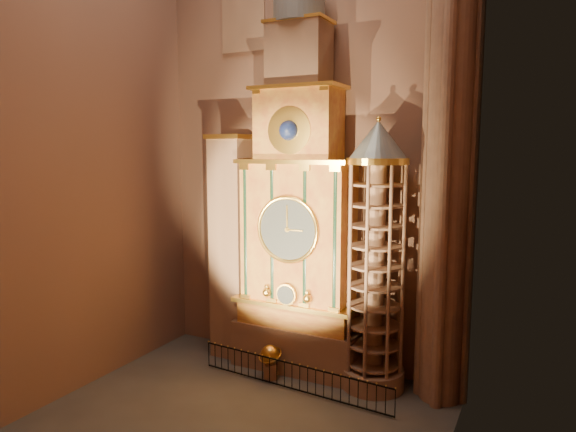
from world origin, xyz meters
The scene contains 10 objects.
floor centered at (0.00, 0.00, 0.00)m, with size 14.00×14.00×0.00m, color #383330.
wall_back centered at (0.00, 6.00, 11.00)m, with size 22.00×22.00×0.00m, color #875A48.
wall_left centered at (-7.00, 0.00, 11.00)m, with size 22.00×22.00×0.00m, color #875A48.
wall_right centered at (7.00, 0.00, 11.00)m, with size 22.00×22.00×0.00m, color #875A48.
astronomical_clock centered at (0.00, 4.96, 6.68)m, with size 5.60×2.41×16.70m.
portrait_tower centered at (-3.40, 4.98, 5.15)m, with size 1.80×1.60×10.20m.
stair_turret centered at (3.50, 4.70, 5.27)m, with size 2.50×2.50×10.80m.
gothic_pier centered at (6.10, 5.00, 11.00)m, with size 2.04×2.04×22.00m.
celestial_globe centered at (-0.56, 3.45, 0.87)m, with size 1.21×1.17×1.46m.
iron_railing centered at (0.74, 2.89, 0.59)m, with size 8.50×0.69×1.09m.
Camera 1 is at (9.34, -14.45, 9.59)m, focal length 32.00 mm.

